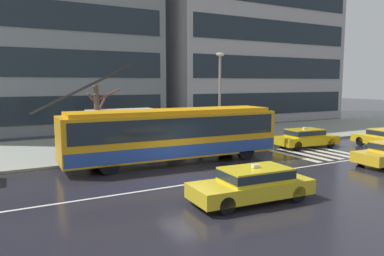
{
  "coord_description": "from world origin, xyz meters",
  "views": [
    {
      "loc": [
        -8.18,
        -15.09,
        4.42
      ],
      "look_at": [
        1.67,
        2.85,
        1.9
      ],
      "focal_mm": 34.69,
      "sensor_mm": 36.0,
      "label": 1
    }
  ],
  "objects_px": {
    "taxi_ahead_of_bus": "(306,137)",
    "pedestrian_at_shelter": "(200,123)",
    "trolleybus": "(173,133)",
    "bus_shelter": "(121,120)",
    "taxi_oncoming_near": "(253,183)",
    "street_lamp": "(220,92)",
    "pedestrian_approaching_curb": "(87,130)",
    "street_tree_bare": "(98,114)"
  },
  "relations": [
    {
      "from": "taxi_ahead_of_bus",
      "to": "pedestrian_at_shelter",
      "type": "relative_size",
      "value": 2.31
    },
    {
      "from": "trolleybus",
      "to": "taxi_ahead_of_bus",
      "type": "distance_m",
      "value": 10.1
    },
    {
      "from": "bus_shelter",
      "to": "pedestrian_at_shelter",
      "type": "xyz_separation_m",
      "value": [
        5.78,
        0.17,
        -0.49
      ]
    },
    {
      "from": "taxi_oncoming_near",
      "to": "street_lamp",
      "type": "xyz_separation_m",
      "value": [
        4.77,
        9.64,
        3.13
      ]
    },
    {
      "from": "taxi_ahead_of_bus",
      "to": "pedestrian_approaching_curb",
      "type": "height_order",
      "value": "pedestrian_approaching_curb"
    },
    {
      "from": "bus_shelter",
      "to": "street_tree_bare",
      "type": "bearing_deg",
      "value": 179.49
    },
    {
      "from": "pedestrian_at_shelter",
      "to": "street_lamp",
      "type": "bearing_deg",
      "value": -82.03
    },
    {
      "from": "street_tree_bare",
      "to": "pedestrian_at_shelter",
      "type": "bearing_deg",
      "value": 1.25
    },
    {
      "from": "street_tree_bare",
      "to": "trolleybus",
      "type": "bearing_deg",
      "value": -52.42
    },
    {
      "from": "trolleybus",
      "to": "street_tree_bare",
      "type": "xyz_separation_m",
      "value": [
        -3.09,
        4.02,
        0.89
      ]
    },
    {
      "from": "street_lamp",
      "to": "bus_shelter",
      "type": "bearing_deg",
      "value": 162.82
    },
    {
      "from": "bus_shelter",
      "to": "taxi_ahead_of_bus",
      "type": "bearing_deg",
      "value": -18.92
    },
    {
      "from": "trolleybus",
      "to": "taxi_oncoming_near",
      "type": "xyz_separation_m",
      "value": [
        -0.36,
        -7.51,
        -0.92
      ]
    },
    {
      "from": "trolleybus",
      "to": "taxi_oncoming_near",
      "type": "relative_size",
      "value": 2.79
    },
    {
      "from": "taxi_oncoming_near",
      "to": "taxi_ahead_of_bus",
      "type": "xyz_separation_m",
      "value": [
        10.41,
        7.5,
        -0.0
      ]
    },
    {
      "from": "pedestrian_at_shelter",
      "to": "street_tree_bare",
      "type": "bearing_deg",
      "value": -178.75
    },
    {
      "from": "bus_shelter",
      "to": "street_tree_bare",
      "type": "height_order",
      "value": "street_tree_bare"
    },
    {
      "from": "street_tree_bare",
      "to": "taxi_ahead_of_bus",
      "type": "bearing_deg",
      "value": -17.03
    },
    {
      "from": "taxi_ahead_of_bus",
      "to": "taxi_oncoming_near",
      "type": "bearing_deg",
      "value": -144.21
    },
    {
      "from": "trolleybus",
      "to": "taxi_ahead_of_bus",
      "type": "bearing_deg",
      "value": -0.05
    },
    {
      "from": "taxi_ahead_of_bus",
      "to": "pedestrian_at_shelter",
      "type": "distance_m",
      "value": 7.31
    },
    {
      "from": "pedestrian_at_shelter",
      "to": "taxi_oncoming_near",
      "type": "bearing_deg",
      "value": -110.99
    },
    {
      "from": "pedestrian_approaching_curb",
      "to": "street_tree_bare",
      "type": "xyz_separation_m",
      "value": [
        0.97,
        1.32,
        0.76
      ]
    },
    {
      "from": "taxi_ahead_of_bus",
      "to": "street_tree_bare",
      "type": "relative_size",
      "value": 1.06
    },
    {
      "from": "bus_shelter",
      "to": "pedestrian_at_shelter",
      "type": "distance_m",
      "value": 5.81
    },
    {
      "from": "taxi_ahead_of_bus",
      "to": "pedestrian_at_shelter",
      "type": "xyz_separation_m",
      "value": [
        -5.92,
        4.18,
        0.92
      ]
    },
    {
      "from": "pedestrian_at_shelter",
      "to": "taxi_ahead_of_bus",
      "type": "bearing_deg",
      "value": -35.23
    },
    {
      "from": "taxi_ahead_of_bus",
      "to": "pedestrian_approaching_curb",
      "type": "relative_size",
      "value": 2.17
    },
    {
      "from": "pedestrian_approaching_curb",
      "to": "street_tree_bare",
      "type": "height_order",
      "value": "street_tree_bare"
    },
    {
      "from": "taxi_oncoming_near",
      "to": "pedestrian_at_shelter",
      "type": "height_order",
      "value": "pedestrian_at_shelter"
    },
    {
      "from": "taxi_oncoming_near",
      "to": "pedestrian_at_shelter",
      "type": "relative_size",
      "value": 2.49
    },
    {
      "from": "pedestrian_approaching_curb",
      "to": "street_lamp",
      "type": "height_order",
      "value": "street_lamp"
    },
    {
      "from": "bus_shelter",
      "to": "pedestrian_approaching_curb",
      "type": "relative_size",
      "value": 2.05
    },
    {
      "from": "street_lamp",
      "to": "street_tree_bare",
      "type": "relative_size",
      "value": 1.49
    },
    {
      "from": "pedestrian_approaching_curb",
      "to": "street_lamp",
      "type": "relative_size",
      "value": 0.33
    },
    {
      "from": "trolleybus",
      "to": "street_tree_bare",
      "type": "height_order",
      "value": "trolleybus"
    },
    {
      "from": "taxi_oncoming_near",
      "to": "street_tree_bare",
      "type": "height_order",
      "value": "street_tree_bare"
    },
    {
      "from": "bus_shelter",
      "to": "street_tree_bare",
      "type": "distance_m",
      "value": 1.5
    },
    {
      "from": "street_tree_bare",
      "to": "pedestrian_approaching_curb",
      "type": "bearing_deg",
      "value": -126.27
    },
    {
      "from": "trolleybus",
      "to": "pedestrian_at_shelter",
      "type": "height_order",
      "value": "trolleybus"
    },
    {
      "from": "trolleybus",
      "to": "street_lamp",
      "type": "relative_size",
      "value": 2.14
    },
    {
      "from": "trolleybus",
      "to": "pedestrian_approaching_curb",
      "type": "relative_size",
      "value": 6.53
    }
  ]
}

